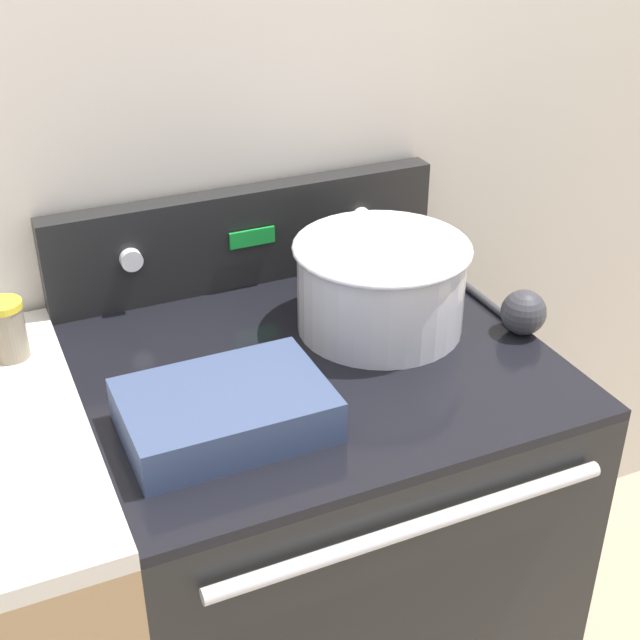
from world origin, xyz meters
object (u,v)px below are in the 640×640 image
Objects in this scene: casserole_dish at (225,408)px; spice_jar_yellow_cap at (7,329)px; mixing_bowl at (381,281)px; ladle at (520,311)px.

casserole_dish is 2.92× the size of spice_jar_yellow_cap.
mixing_bowl is at bearing 27.00° from casserole_dish.
mixing_bowl is 3.01× the size of spice_jar_yellow_cap.
mixing_bowl is 0.40m from casserole_dish.
spice_jar_yellow_cap reaches higher than ladle.
spice_jar_yellow_cap reaches higher than casserole_dish.
ladle reaches higher than casserole_dish.
spice_jar_yellow_cap is (-0.26, 0.32, 0.03)m from casserole_dish.
ladle is at bearing -26.81° from mixing_bowl.
casserole_dish is (-0.35, -0.18, -0.05)m from mixing_bowl.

